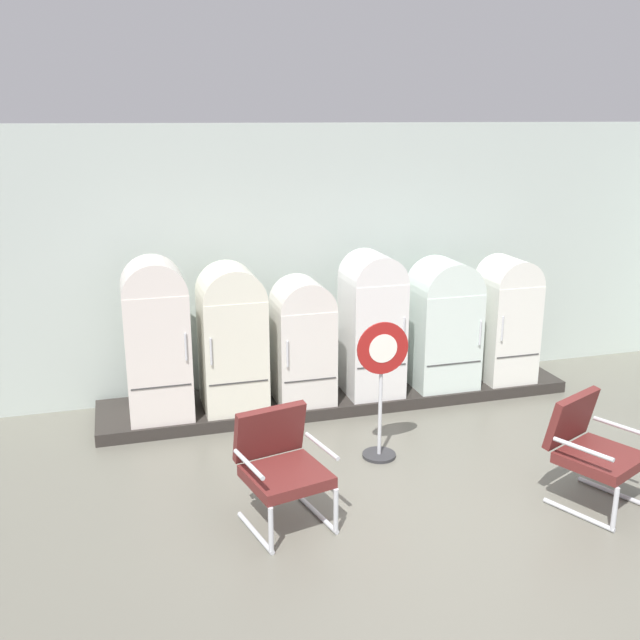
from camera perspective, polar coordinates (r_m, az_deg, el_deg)
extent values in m
cube|color=#6A685B|center=(5.77, 11.01, -17.66)|extent=(12.00, 10.00, 0.05)
cube|color=#B8C5BC|center=(8.38, 0.22, 4.87)|extent=(11.76, 0.12, 3.06)
cube|color=#47443F|center=(8.23, 0.23, 12.96)|extent=(11.76, 0.07, 0.06)
cube|color=#2E2A26|center=(8.22, 1.46, -6.06)|extent=(5.30, 0.95, 0.13)
cube|color=silver|center=(7.53, -12.77, -2.65)|extent=(0.64, 0.64, 1.33)
cylinder|color=silver|center=(7.34, -13.08, 2.27)|extent=(0.64, 0.63, 0.64)
cube|color=#383838|center=(7.30, -12.48, -5.21)|extent=(0.59, 0.01, 0.01)
cylinder|color=silver|center=(7.17, -10.60, -2.10)|extent=(0.02, 0.02, 0.28)
cube|color=silver|center=(7.63, -6.95, -2.57)|extent=(0.66, 0.67, 1.21)
cylinder|color=silver|center=(7.46, -7.11, 1.84)|extent=(0.66, 0.65, 0.66)
cube|color=#383838|center=(7.39, -6.46, -4.97)|extent=(0.61, 0.01, 0.01)
cylinder|color=silver|center=(7.22, -8.64, -2.50)|extent=(0.02, 0.02, 0.28)
cube|color=silver|center=(7.78, -1.38, -2.71)|extent=(0.61, 0.61, 1.05)
cylinder|color=silver|center=(7.62, -1.40, 1.04)|extent=(0.61, 0.60, 0.61)
cube|color=#383838|center=(7.56, -0.77, -4.79)|extent=(0.56, 0.01, 0.01)
cylinder|color=silver|center=(7.38, -2.59, -2.71)|extent=(0.02, 0.02, 0.28)
cube|color=white|center=(7.98, 4.12, -1.34)|extent=(0.60, 0.65, 1.29)
cylinder|color=white|center=(7.82, 4.21, 3.18)|extent=(0.60, 0.63, 0.60)
cube|color=#383838|center=(7.77, 4.91, -3.67)|extent=(0.55, 0.01, 0.01)
cylinder|color=silver|center=(7.72, 6.68, -0.81)|extent=(0.02, 0.02, 0.28)
cube|color=silver|center=(8.33, 9.69, -1.43)|extent=(0.71, 0.63, 1.12)
cylinder|color=silver|center=(8.18, 9.87, 2.30)|extent=(0.71, 0.62, 0.71)
cube|color=#383838|center=(8.12, 10.59, -3.43)|extent=(0.65, 0.01, 0.01)
cylinder|color=silver|center=(8.14, 12.61, -1.01)|extent=(0.02, 0.02, 0.28)
cube|color=white|center=(8.68, 14.50, -0.85)|extent=(0.58, 0.60, 1.16)
cylinder|color=white|center=(8.54, 14.77, 2.89)|extent=(0.58, 0.59, 0.58)
cube|color=#383838|center=(8.50, 15.44, -2.77)|extent=(0.54, 0.01, 0.01)
cylinder|color=silver|center=(8.27, 14.28, -0.66)|extent=(0.02, 0.02, 0.28)
cylinder|color=silver|center=(5.84, -5.16, -16.45)|extent=(0.18, 0.61, 0.04)
cylinder|color=silver|center=(5.52, -3.91, -16.28)|extent=(0.05, 0.05, 0.37)
cylinder|color=silver|center=(6.05, -0.19, -15.13)|extent=(0.18, 0.61, 0.04)
cylinder|color=silver|center=(5.74, 1.27, -14.87)|extent=(0.05, 0.05, 0.37)
cube|color=maroon|center=(5.73, -2.67, -12.29)|extent=(0.71, 0.69, 0.09)
cube|color=maroon|center=(5.85, -4.01, -8.82)|extent=(0.62, 0.29, 0.44)
cylinder|color=silver|center=(5.53, -5.68, -11.31)|extent=(0.15, 0.50, 0.04)
cylinder|color=silver|center=(5.78, 0.14, -9.97)|extent=(0.15, 0.50, 0.04)
cylinder|color=silver|center=(6.39, 19.80, -14.33)|extent=(0.30, 0.58, 0.04)
cylinder|color=silver|center=(6.19, 22.36, -13.69)|extent=(0.05, 0.05, 0.37)
cylinder|color=silver|center=(6.83, 22.17, -12.53)|extent=(0.30, 0.58, 0.04)
cube|color=maroon|center=(6.43, 21.40, -10.19)|extent=(0.78, 0.76, 0.09)
cube|color=maroon|center=(6.44, 19.34, -7.33)|extent=(0.61, 0.39, 0.44)
cylinder|color=silver|center=(6.09, 20.15, -9.60)|extent=(0.25, 0.48, 0.04)
cylinder|color=silver|center=(6.61, 22.87, -7.84)|extent=(0.25, 0.48, 0.04)
cylinder|color=#2D2D30|center=(7.00, 4.71, -10.63)|extent=(0.32, 0.32, 0.03)
cylinder|color=silver|center=(6.78, 4.81, -6.47)|extent=(0.04, 0.04, 1.07)
cylinder|color=maroon|center=(6.57, 5.00, -2.24)|extent=(0.49, 0.02, 0.49)
cylinder|color=white|center=(6.56, 5.04, -2.28)|extent=(0.27, 0.00, 0.27)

